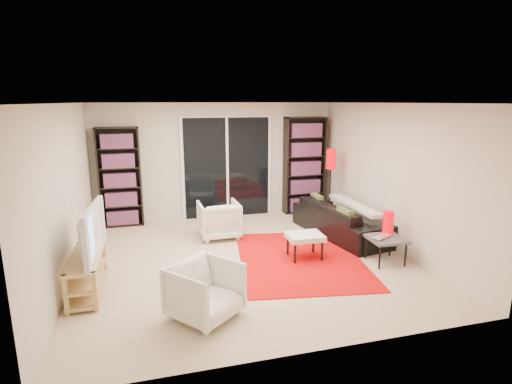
# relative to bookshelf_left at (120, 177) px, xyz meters

# --- Properties ---
(floor) EXTENTS (5.00, 5.00, 0.00)m
(floor) POSITION_rel_bookshelf_left_xyz_m (1.95, -2.33, -0.98)
(floor) COLOR #C5B193
(floor) RESTS_ON ground
(wall_back) EXTENTS (5.00, 0.02, 2.40)m
(wall_back) POSITION_rel_bookshelf_left_xyz_m (1.95, 0.17, 0.22)
(wall_back) COLOR beige
(wall_back) RESTS_ON ground
(wall_front) EXTENTS (5.00, 0.02, 2.40)m
(wall_front) POSITION_rel_bookshelf_left_xyz_m (1.95, -4.83, 0.22)
(wall_front) COLOR beige
(wall_front) RESTS_ON ground
(wall_left) EXTENTS (0.02, 5.00, 2.40)m
(wall_left) POSITION_rel_bookshelf_left_xyz_m (-0.55, -2.33, 0.22)
(wall_left) COLOR beige
(wall_left) RESTS_ON ground
(wall_right) EXTENTS (0.02, 5.00, 2.40)m
(wall_right) POSITION_rel_bookshelf_left_xyz_m (4.45, -2.33, 0.22)
(wall_right) COLOR beige
(wall_right) RESTS_ON ground
(ceiling) EXTENTS (5.00, 5.00, 0.02)m
(ceiling) POSITION_rel_bookshelf_left_xyz_m (1.95, -2.33, 1.42)
(ceiling) COLOR white
(ceiling) RESTS_ON wall_back
(sliding_door) EXTENTS (1.92, 0.08, 2.16)m
(sliding_door) POSITION_rel_bookshelf_left_xyz_m (2.15, 0.13, 0.07)
(sliding_door) COLOR white
(sliding_door) RESTS_ON ground
(bookshelf_left) EXTENTS (0.80, 0.30, 1.95)m
(bookshelf_left) POSITION_rel_bookshelf_left_xyz_m (0.00, 0.00, 0.00)
(bookshelf_left) COLOR black
(bookshelf_left) RESTS_ON ground
(bookshelf_right) EXTENTS (0.90, 0.30, 2.10)m
(bookshelf_right) POSITION_rel_bookshelf_left_xyz_m (3.85, -0.00, 0.07)
(bookshelf_right) COLOR black
(bookshelf_right) RESTS_ON ground
(tv_stand) EXTENTS (0.38, 1.17, 0.50)m
(tv_stand) POSITION_rel_bookshelf_left_xyz_m (-0.29, -2.90, -0.71)
(tv_stand) COLOR tan
(tv_stand) RESTS_ON floor
(tv) EXTENTS (0.23, 1.15, 0.66)m
(tv) POSITION_rel_bookshelf_left_xyz_m (-0.27, -2.90, -0.15)
(tv) COLOR black
(tv) RESTS_ON tv_stand
(rug) EXTENTS (2.23, 2.78, 0.01)m
(rug) POSITION_rel_bookshelf_left_xyz_m (2.77, -2.57, -0.97)
(rug) COLOR red
(rug) RESTS_ON floor
(sofa) EXTENTS (1.15, 2.20, 0.61)m
(sofa) POSITION_rel_bookshelf_left_xyz_m (3.90, -1.69, -0.67)
(sofa) COLOR black
(sofa) RESTS_ON floor
(armchair_back) EXTENTS (0.72, 0.74, 0.66)m
(armchair_back) POSITION_rel_bookshelf_left_xyz_m (1.73, -1.20, -0.64)
(armchair_back) COLOR silver
(armchair_back) RESTS_ON floor
(armchair_front) EXTENTS (0.99, 0.99, 0.65)m
(armchair_front) POSITION_rel_bookshelf_left_xyz_m (1.09, -3.90, -0.65)
(armchair_front) COLOR silver
(armchair_front) RESTS_ON floor
(ottoman) EXTENTS (0.56, 0.47, 0.40)m
(ottoman) POSITION_rel_bookshelf_left_xyz_m (2.85, -2.55, -0.63)
(ottoman) COLOR silver
(ottoman) RESTS_ON floor
(side_table) EXTENTS (0.55, 0.55, 0.40)m
(side_table) POSITION_rel_bookshelf_left_xyz_m (3.99, -3.02, -0.62)
(side_table) COLOR #49494E
(side_table) RESTS_ON floor
(laptop) EXTENTS (0.42, 0.36, 0.03)m
(laptop) POSITION_rel_bookshelf_left_xyz_m (3.93, -3.07, -0.56)
(laptop) COLOR silver
(laptop) RESTS_ON side_table
(table_lamp) EXTENTS (0.16, 0.16, 0.37)m
(table_lamp) POSITION_rel_bookshelf_left_xyz_m (4.11, -2.87, -0.39)
(table_lamp) COLOR #C60009
(table_lamp) RESTS_ON side_table
(floor_lamp) EXTENTS (0.22, 0.22, 1.49)m
(floor_lamp) POSITION_rel_bookshelf_left_xyz_m (4.12, -0.75, 0.17)
(floor_lamp) COLOR black
(floor_lamp) RESTS_ON floor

